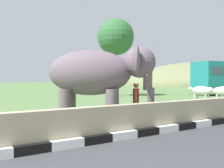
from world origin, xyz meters
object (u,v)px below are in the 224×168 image
at_px(cow_near, 223,91).
at_px(person_handler, 136,100).
at_px(cow_mid, 201,91).
at_px(elephant, 99,74).

bearing_deg(cow_near, person_handler, -164.50).
bearing_deg(cow_mid, person_handler, -156.34).
bearing_deg(cow_mid, cow_near, -59.79).
xyz_separation_m(person_handler, cow_near, (10.08, 2.80, -0.06)).
relative_size(elephant, cow_near, 2.11).
bearing_deg(elephant, cow_near, 12.45).
distance_m(elephant, cow_mid, 11.61).
relative_size(elephant, cow_mid, 2.06).
relative_size(cow_near, cow_mid, 0.98).
height_order(person_handler, cow_near, person_handler).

